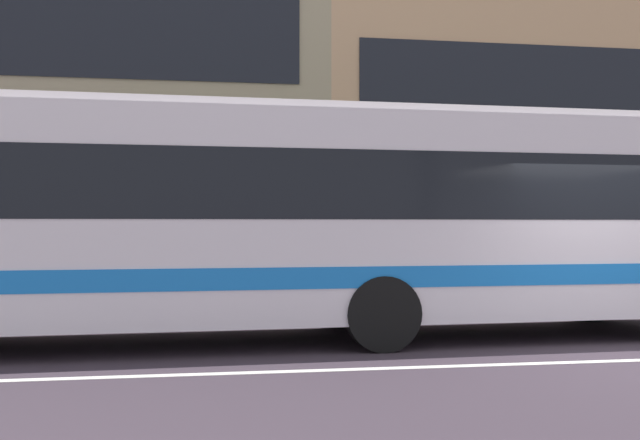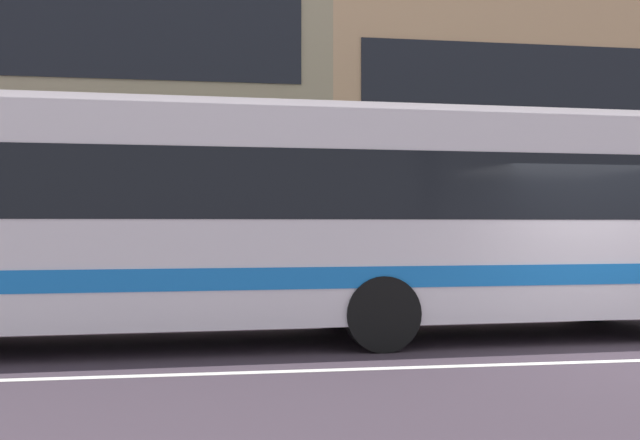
% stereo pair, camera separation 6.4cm
% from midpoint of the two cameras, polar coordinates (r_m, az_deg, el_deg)
% --- Properties ---
extents(hedge_row_far, '(20.33, 1.10, 0.87)m').
position_cam_midpoint_polar(hedge_row_far, '(15.84, 14.63, -4.83)').
color(hedge_row_far, '#336432').
rests_on(hedge_row_far, ground_plane).
extents(apartment_block_right, '(18.27, 9.09, 9.56)m').
position_cam_midpoint_polar(apartment_block_right, '(26.99, 18.85, 6.28)').
color(apartment_block_right, tan).
rests_on(apartment_block_right, ground_plane).
extents(transit_bus, '(12.50, 2.99, 3.30)m').
position_cam_midpoint_polar(transit_bus, '(10.97, -0.75, 0.44)').
color(transit_bus, silver).
rests_on(transit_bus, ground_plane).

